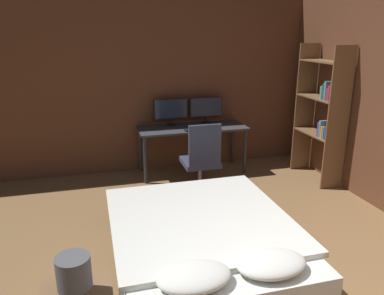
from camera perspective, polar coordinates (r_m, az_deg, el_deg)
wall_back at (r=6.06m, az=-1.68°, el=9.48°), size 12.00×0.06×2.70m
bed at (r=3.64m, az=1.71°, el=-14.67°), size 1.66×2.06×0.56m
bedside_lamp at (r=2.63m, az=-17.56°, el=-17.76°), size 0.22×0.22×0.28m
desk at (r=5.85m, az=0.04°, el=2.34°), size 1.68×0.63×0.75m
monitor_left at (r=5.91m, az=-3.23°, el=5.73°), size 0.54×0.16×0.42m
monitor_right at (r=6.05m, az=2.16°, el=6.02°), size 0.54×0.16×0.42m
keyboard at (r=5.63m, az=0.60°, el=2.73°), size 0.35×0.13×0.02m
computer_mouse at (r=5.70m, az=3.17°, el=2.99°), size 0.07×0.05×0.04m
office_chair at (r=5.22m, az=1.45°, el=-2.59°), size 0.52×0.52×1.00m
bookshelf at (r=5.77m, az=19.56°, el=5.58°), size 0.34×0.87×2.00m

